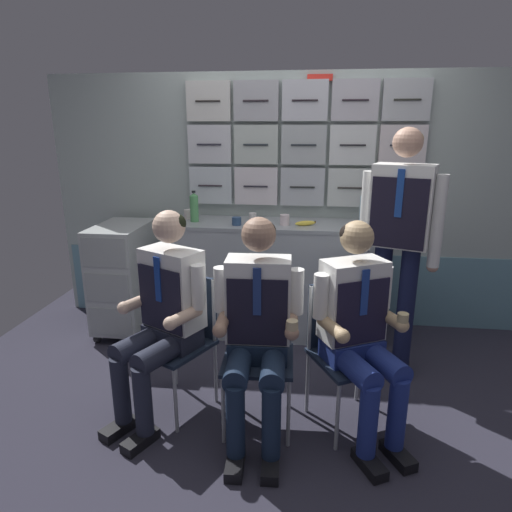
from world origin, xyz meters
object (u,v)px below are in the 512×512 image
(folding_chair_by_counter, at_px, (343,338))
(paper_cup_tan, at_px, (253,216))
(snack_banana, at_px, (305,223))
(service_trolley, at_px, (124,275))
(crew_member_standing, at_px, (399,233))
(crew_member_right, at_px, (257,322))
(folding_chair_left, at_px, (184,327))
(water_bottle_blue_cap, at_px, (194,207))
(folding_chair_right, at_px, (259,338))
(crew_member_by_counter, at_px, (360,324))
(crew_member_left, at_px, (163,308))

(folding_chair_by_counter, height_order, paper_cup_tan, paper_cup_tan)
(snack_banana, bearing_deg, paper_cup_tan, 156.64)
(service_trolley, distance_m, crew_member_standing, 2.25)
(crew_member_right, bearing_deg, crew_member_standing, 42.43)
(folding_chair_left, distance_m, water_bottle_blue_cap, 1.21)
(crew_member_right, xyz_separation_m, crew_member_standing, (0.86, 0.79, 0.34))
(folding_chair_by_counter, xyz_separation_m, paper_cup_tan, (-0.70, 1.23, 0.48))
(folding_chair_by_counter, bearing_deg, service_trolley, 151.24)
(snack_banana, bearing_deg, service_trolley, -177.56)
(folding_chair_right, xyz_separation_m, snack_banana, (0.24, 1.10, 0.47))
(crew_member_by_counter, height_order, snack_banana, crew_member_by_counter)
(crew_member_by_counter, relative_size, snack_banana, 7.19)
(service_trolley, xyz_separation_m, folding_chair_left, (0.79, -0.94, 0.01))
(water_bottle_blue_cap, height_order, snack_banana, water_bottle_blue_cap)
(service_trolley, distance_m, crew_member_right, 1.77)
(crew_member_left, relative_size, crew_member_standing, 0.74)
(folding_chair_right, bearing_deg, crew_member_standing, 35.82)
(crew_member_standing, xyz_separation_m, snack_banana, (-0.63, 0.47, -0.05))
(snack_banana, bearing_deg, folding_chair_by_counter, -76.24)
(crew_member_by_counter, xyz_separation_m, snack_banana, (-0.33, 1.18, 0.30))
(service_trolley, relative_size, crew_member_right, 0.75)
(water_bottle_blue_cap, xyz_separation_m, snack_banana, (0.91, -0.05, -0.10))
(folding_chair_left, height_order, snack_banana, snack_banana)
(crew_member_left, xyz_separation_m, crew_member_right, (0.57, -0.12, -0.00))
(service_trolley, relative_size, crew_member_by_counter, 0.76)
(folding_chair_right, distance_m, paper_cup_tan, 1.39)
(service_trolley, relative_size, crew_member_left, 0.74)
(crew_member_left, height_order, folding_chair_by_counter, crew_member_left)
(crew_member_left, relative_size, paper_cup_tan, 20.05)
(folding_chair_left, relative_size, water_bottle_blue_cap, 3.28)
(crew_member_left, bearing_deg, crew_member_by_counter, -1.85)
(water_bottle_blue_cap, distance_m, paper_cup_tan, 0.50)
(folding_chair_by_counter, distance_m, crew_member_by_counter, 0.23)
(crew_member_right, bearing_deg, snack_banana, 79.73)
(crew_member_right, bearing_deg, service_trolley, 137.20)
(folding_chair_left, bearing_deg, crew_member_left, -117.33)
(crew_member_left, bearing_deg, water_bottle_blue_cap, 95.49)
(folding_chair_right, xyz_separation_m, water_bottle_blue_cap, (-0.68, 1.15, 0.57))
(folding_chair_right, bearing_deg, paper_cup_tan, 99.24)
(service_trolley, height_order, crew_member_left, crew_member_left)
(folding_chair_left, relative_size, paper_cup_tan, 13.30)
(folding_chair_by_counter, bearing_deg, crew_member_left, -174.19)
(folding_chair_left, relative_size, crew_member_by_counter, 0.68)
(crew_member_by_counter, height_order, water_bottle_blue_cap, crew_member_by_counter)
(paper_cup_tan, bearing_deg, folding_chair_left, -103.12)
(crew_member_by_counter, height_order, paper_cup_tan, crew_member_by_counter)
(service_trolley, distance_m, snack_banana, 1.59)
(crew_member_right, bearing_deg, water_bottle_blue_cap, 117.62)
(folding_chair_left, bearing_deg, folding_chair_by_counter, -2.02)
(crew_member_right, xyz_separation_m, folding_chair_by_counter, (0.48, 0.22, -0.18))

